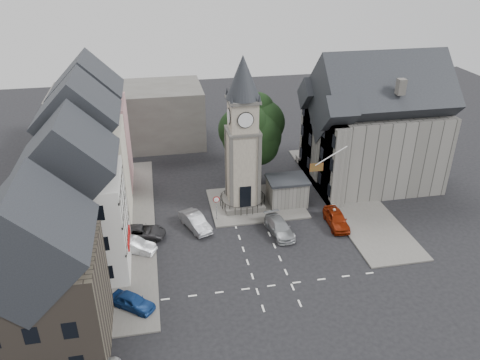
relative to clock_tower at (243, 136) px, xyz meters
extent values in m
plane|color=black|center=(0.00, -7.99, -8.12)|extent=(120.00, 120.00, 0.00)
cube|color=#595651|center=(-12.50, -1.99, -8.05)|extent=(6.00, 30.00, 0.14)
cube|color=#595651|center=(12.00, 0.01, -8.05)|extent=(6.00, 26.00, 0.14)
cube|color=#595651|center=(1.50, 0.01, -8.04)|extent=(10.00, 8.00, 0.16)
cube|color=silver|center=(0.00, -13.49, -8.12)|extent=(20.00, 8.00, 0.01)
cube|color=#4C4944|center=(0.00, 0.01, -7.77)|extent=(4.20, 4.20, 0.70)
torus|color=black|center=(0.00, 0.01, -7.04)|extent=(4.86, 4.86, 0.06)
cube|color=gray|center=(0.00, 0.01, -3.42)|extent=(3.00, 3.00, 8.00)
cube|color=black|center=(0.00, -1.44, -6.22)|extent=(1.20, 0.25, 2.40)
cube|color=#4C4944|center=(0.00, 0.01, 0.58)|extent=(3.30, 3.30, 0.25)
cube|color=gray|center=(0.00, 0.01, 2.18)|extent=(2.70, 2.70, 3.20)
cylinder|color=white|center=(0.00, -1.39, 2.18)|extent=(1.50, 0.12, 1.50)
cube|color=#4C4944|center=(0.00, 0.01, 3.78)|extent=(3.10, 3.10, 0.30)
cone|color=black|center=(0.00, 0.01, 6.03)|extent=(3.40, 3.40, 4.20)
cube|color=slate|center=(4.80, -0.49, -6.72)|extent=(4.00, 3.00, 2.80)
cube|color=black|center=(4.80, -0.49, -5.17)|extent=(4.30, 3.30, 0.25)
cylinder|color=black|center=(2.00, 5.01, -5.92)|extent=(0.70, 0.70, 4.40)
cylinder|color=black|center=(-3.20, -2.49, -6.87)|extent=(0.10, 0.10, 2.50)
cone|color=#A50C0C|center=(-3.20, -2.59, -5.62)|extent=(0.70, 0.06, 0.70)
cone|color=white|center=(-3.20, -2.61, -5.62)|extent=(0.54, 0.04, 0.54)
cube|color=#C8898F|center=(-15.50, 8.01, -3.12)|extent=(7.50, 7.00, 10.00)
cube|color=beige|center=(-15.50, 0.01, -3.12)|extent=(7.50, 7.00, 10.00)
cube|color=silver|center=(-15.50, -7.99, -3.62)|extent=(7.50, 7.00, 9.00)
cube|color=#4B4238|center=(-17.00, -16.99, -4.12)|extent=(8.00, 7.00, 8.00)
cube|color=#4C4944|center=(-12.00, 20.01, -4.12)|extent=(20.00, 10.00, 8.00)
cube|color=slate|center=(16.00, 3.01, -3.62)|extent=(14.00, 10.00, 9.00)
cube|color=slate|center=(9.80, -0.49, -3.62)|extent=(1.60, 4.40, 9.00)
cube|color=slate|center=(9.80, 6.51, -3.62)|extent=(1.60, 4.40, 9.00)
cube|color=slate|center=(9.20, 2.01, -7.67)|extent=(0.40, 16.00, 0.90)
cylinder|color=white|center=(8.00, -3.99, -1.12)|extent=(3.17, 0.10, 1.89)
plane|color=#B21414|center=(6.60, -3.99, -2.22)|extent=(1.40, 0.00, 1.40)
imported|color=navy|center=(-11.50, -13.99, -7.49)|extent=(3.84, 3.43, 1.26)
imported|color=#A7AAAF|center=(-11.50, -6.38, -7.44)|extent=(4.31, 3.12, 1.35)
imported|color=#2E2D30|center=(-10.84, -4.28, -7.47)|extent=(5.00, 2.92, 1.31)
imported|color=#93949B|center=(-5.50, -3.49, -7.38)|extent=(3.15, 4.77, 1.49)
imported|color=#9EA2A6|center=(2.50, -6.00, -7.44)|extent=(2.50, 4.91, 1.37)
imported|color=maroon|center=(8.50, -5.69, -7.35)|extent=(2.05, 4.59, 1.53)
imported|color=#A9A28C|center=(8.40, -5.13, -7.28)|extent=(0.63, 0.43, 1.69)
camera|label=1|loc=(-8.54, -43.11, 17.68)|focal=35.00mm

